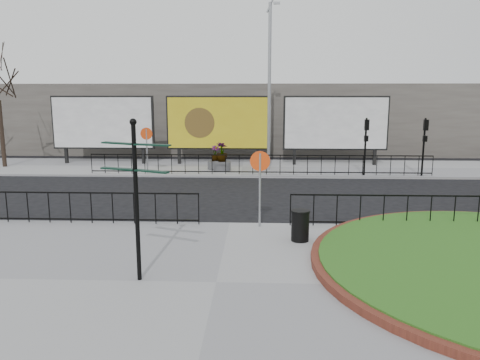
# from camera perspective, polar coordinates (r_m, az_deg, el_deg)

# --- Properties ---
(ground) EXTENTS (90.00, 90.00, 0.00)m
(ground) POSITION_cam_1_polar(r_m,az_deg,el_deg) (15.77, -1.26, -5.64)
(ground) COLOR black
(ground) RESTS_ON ground
(pavement_near) EXTENTS (30.00, 10.00, 0.12)m
(pavement_near) POSITION_cam_1_polar(r_m,az_deg,el_deg) (11.05, -2.92, -12.62)
(pavement_near) COLOR gray
(pavement_near) RESTS_ON ground
(pavement_far) EXTENTS (44.00, 6.00, 0.12)m
(pavement_far) POSITION_cam_1_polar(r_m,az_deg,el_deg) (27.47, 0.31, 1.51)
(pavement_far) COLOR gray
(pavement_far) RESTS_ON ground
(railing_near_left) EXTENTS (10.00, 0.10, 1.10)m
(railing_near_left) POSITION_cam_1_polar(r_m,az_deg,el_deg) (16.79, -22.27, -3.08)
(railing_near_left) COLOR black
(railing_near_left) RESTS_ON pavement_near
(railing_near_right) EXTENTS (9.00, 0.10, 1.10)m
(railing_near_right) POSITION_cam_1_polar(r_m,az_deg,el_deg) (16.25, 22.24, -3.51)
(railing_near_right) COLOR black
(railing_near_right) RESTS_ON pavement_near
(railing_far) EXTENTS (18.00, 0.10, 1.10)m
(railing_far) POSITION_cam_1_polar(r_m,az_deg,el_deg) (24.69, 2.40, 1.90)
(railing_far) COLOR black
(railing_far) RESTS_ON pavement_far
(speed_sign_far) EXTENTS (0.64, 0.07, 2.47)m
(speed_sign_far) POSITION_cam_1_polar(r_m,az_deg,el_deg) (25.35, -11.31, 4.77)
(speed_sign_far) COLOR gray
(speed_sign_far) RESTS_ON pavement_far
(speed_sign_near) EXTENTS (0.64, 0.07, 2.47)m
(speed_sign_near) POSITION_cam_1_polar(r_m,az_deg,el_deg) (14.92, 2.45, 0.97)
(speed_sign_near) COLOR gray
(speed_sign_near) RESTS_ON pavement_near
(billboard_left) EXTENTS (6.20, 0.31, 4.10)m
(billboard_left) POSITION_cam_1_polar(r_m,az_deg,el_deg) (29.69, -16.36, 6.70)
(billboard_left) COLOR black
(billboard_left) RESTS_ON pavement_far
(billboard_mid) EXTENTS (6.20, 0.31, 4.10)m
(billboard_mid) POSITION_cam_1_polar(r_m,az_deg,el_deg) (28.25, -2.68, 6.94)
(billboard_mid) COLOR black
(billboard_mid) RESTS_ON pavement_far
(billboard_right) EXTENTS (6.20, 0.31, 4.10)m
(billboard_right) POSITION_cam_1_polar(r_m,az_deg,el_deg) (28.50, 11.58, 6.77)
(billboard_right) COLOR black
(billboard_right) RESTS_ON pavement_far
(lamp_post) EXTENTS (0.74, 0.18, 9.23)m
(lamp_post) POSITION_cam_1_polar(r_m,az_deg,el_deg) (26.12, 3.61, 11.51)
(lamp_post) COLOR gray
(lamp_post) RESTS_ON pavement_far
(signal_pole_a) EXTENTS (0.22, 0.26, 3.00)m
(signal_pole_a) POSITION_cam_1_polar(r_m,az_deg,el_deg) (25.17, 15.10, 4.99)
(signal_pole_a) COLOR black
(signal_pole_a) RESTS_ON pavement_far
(signal_pole_b) EXTENTS (0.22, 0.26, 3.00)m
(signal_pole_b) POSITION_cam_1_polar(r_m,az_deg,el_deg) (26.00, 21.58, 4.78)
(signal_pole_b) COLOR black
(signal_pole_b) RESTS_ON pavement_far
(building_backdrop) EXTENTS (40.00, 10.00, 5.00)m
(building_backdrop) POSITION_cam_1_polar(r_m,az_deg,el_deg) (37.17, 0.86, 7.69)
(building_backdrop) COLOR #615B55
(building_backdrop) RESTS_ON ground
(fingerpost_sign) EXTENTS (1.72, 0.84, 3.74)m
(fingerpost_sign) POSITION_cam_1_polar(r_m,az_deg,el_deg) (10.77, -12.59, -0.56)
(fingerpost_sign) COLOR black
(fingerpost_sign) RESTS_ON pavement_near
(litter_bin) EXTENTS (0.56, 0.56, 0.92)m
(litter_bin) POSITION_cam_1_polar(r_m,az_deg,el_deg) (13.86, 7.35, -5.51)
(litter_bin) COLOR black
(litter_bin) RESTS_ON pavement_near
(planter_a) EXTENTS (0.88, 0.88, 1.35)m
(planter_a) POSITION_cam_1_polar(r_m,az_deg,el_deg) (26.50, -3.02, 2.35)
(planter_a) COLOR #4C4C4F
(planter_a) RESTS_ON pavement_far
(planter_b) EXTENTS (0.96, 0.96, 1.59)m
(planter_b) POSITION_cam_1_polar(r_m,az_deg,el_deg) (26.08, -2.20, 2.52)
(planter_b) COLOR #4C4C4F
(planter_b) RESTS_ON pavement_far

